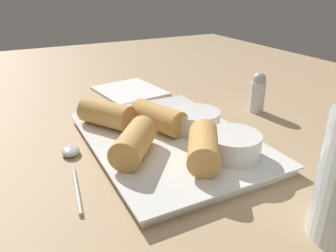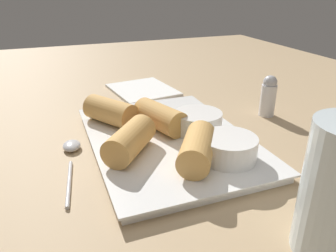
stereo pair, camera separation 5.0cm
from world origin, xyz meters
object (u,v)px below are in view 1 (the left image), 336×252
(dipping_bowl_far, at_px, (233,144))
(napkin, at_px, (129,91))
(serving_plate, at_px, (168,140))
(salt_shaker, at_px, (258,92))
(dipping_bowl_near, at_px, (196,120))
(spoon, at_px, (71,157))

(dipping_bowl_far, height_order, napkin, dipping_bowl_far)
(serving_plate, height_order, salt_shaker, salt_shaker)
(salt_shaker, bearing_deg, dipping_bowl_near, -74.11)
(salt_shaker, bearing_deg, serving_plate, -77.64)
(serving_plate, xyz_separation_m, dipping_bowl_near, (-0.00, 0.05, 0.02))
(serving_plate, relative_size, dipping_bowl_far, 4.30)
(serving_plate, relative_size, spoon, 1.96)
(napkin, relative_size, salt_shaker, 2.17)
(serving_plate, xyz_separation_m, salt_shaker, (-0.05, 0.21, 0.03))
(dipping_bowl_far, relative_size, napkin, 0.45)
(dipping_bowl_near, height_order, spoon, dipping_bowl_near)
(serving_plate, height_order, napkin, serving_plate)
(dipping_bowl_near, height_order, dipping_bowl_far, same)
(serving_plate, xyz_separation_m, dipping_bowl_far, (0.09, 0.05, 0.02))
(spoon, xyz_separation_m, salt_shaker, (-0.03, 0.36, 0.03))
(dipping_bowl_near, bearing_deg, dipping_bowl_far, 0.07)
(spoon, distance_m, napkin, 0.31)
(dipping_bowl_near, bearing_deg, salt_shaker, 105.89)
(serving_plate, bearing_deg, salt_shaker, 102.36)
(serving_plate, distance_m, salt_shaker, 0.22)
(napkin, distance_m, salt_shaker, 0.28)
(serving_plate, height_order, dipping_bowl_far, dipping_bowl_far)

